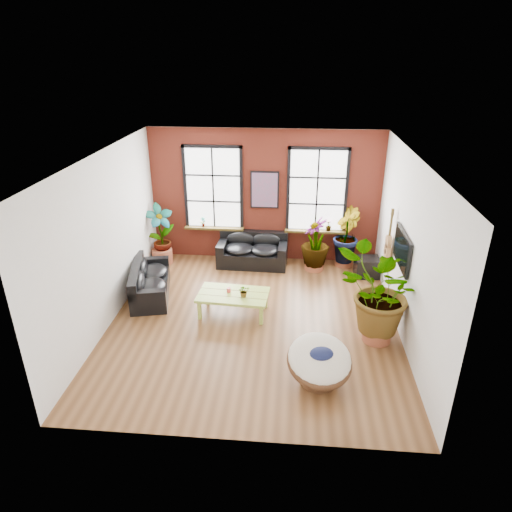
{
  "coord_description": "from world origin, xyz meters",
  "views": [
    {
      "loc": [
        0.77,
        -8.22,
        5.32
      ],
      "look_at": [
        0.0,
        0.6,
        1.25
      ],
      "focal_mm": 32.0,
      "sensor_mm": 36.0,
      "label": 1
    }
  ],
  "objects_px": {
    "coffee_table": "(233,296)",
    "sofa_back": "(253,251)",
    "sofa_left": "(148,282)",
    "papasan_chair": "(320,361)"
  },
  "relations": [
    {
      "from": "coffee_table",
      "to": "sofa_back",
      "type": "bearing_deg",
      "value": 89.88
    },
    {
      "from": "sofa_back",
      "to": "coffee_table",
      "type": "relative_size",
      "value": 1.18
    },
    {
      "from": "sofa_back",
      "to": "coffee_table",
      "type": "bearing_deg",
      "value": -92.59
    },
    {
      "from": "sofa_left",
      "to": "papasan_chair",
      "type": "relative_size",
      "value": 1.49
    },
    {
      "from": "sofa_back",
      "to": "sofa_left",
      "type": "relative_size",
      "value": 0.91
    },
    {
      "from": "sofa_left",
      "to": "papasan_chair",
      "type": "xyz_separation_m",
      "value": [
        3.85,
        -2.74,
        0.09
      ]
    },
    {
      "from": "papasan_chair",
      "to": "sofa_left",
      "type": "bearing_deg",
      "value": 131.39
    },
    {
      "from": "sofa_back",
      "to": "sofa_left",
      "type": "bearing_deg",
      "value": -138.27
    },
    {
      "from": "sofa_left",
      "to": "coffee_table",
      "type": "distance_m",
      "value": 2.17
    },
    {
      "from": "coffee_table",
      "to": "papasan_chair",
      "type": "bearing_deg",
      "value": -45.97
    }
  ]
}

